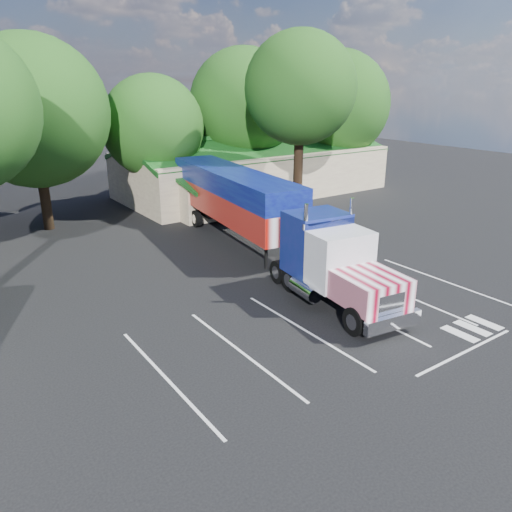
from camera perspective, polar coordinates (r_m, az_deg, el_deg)
ground at (r=25.89m, az=-3.07°, el=-3.34°), size 120.00×120.00×0.00m
event_hall at (r=46.96m, az=-0.43°, el=9.86°), size 24.20×14.12×5.55m
tree_row_c at (r=37.34m, az=-24.15°, el=14.78°), size 10.00×10.00×13.05m
tree_row_d at (r=41.42m, az=-11.71°, el=14.30°), size 8.00×8.00×10.60m
tree_row_e at (r=46.09m, az=-1.38°, el=17.03°), size 9.60×9.60×12.90m
tree_row_f at (r=51.44m, az=9.13°, el=16.72°), size 10.40×10.40×13.00m
tree_near_right at (r=37.53m, az=5.10°, el=18.52°), size 8.00×8.00×13.50m
semi_truck at (r=30.14m, az=-0.24°, el=5.41°), size 5.86×23.03×4.79m
woman at (r=23.15m, az=11.54°, el=-4.55°), size 0.46×0.61×1.51m
bicycle at (r=29.51m, az=4.95°, el=0.47°), size 0.69×1.76×0.91m
silver_sedan at (r=42.56m, az=1.19°, el=6.83°), size 4.52×1.76×1.47m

